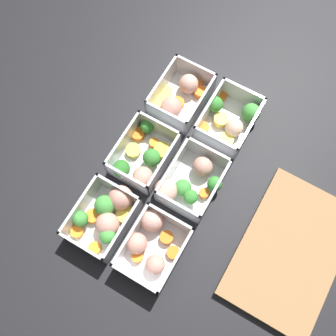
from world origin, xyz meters
TOP-DOWN VIEW (x-y plane):
  - ground_plane at (0.00, 0.00)m, footprint 4.00×4.00m
  - container_near_left at (-0.15, -0.06)m, footprint 0.14×0.12m
  - container_near_center at (0.01, -0.06)m, footprint 0.14×0.11m
  - container_near_right at (0.14, -0.05)m, footprint 0.15×0.10m
  - container_far_left at (-0.16, 0.06)m, footprint 0.13×0.11m
  - container_far_center at (0.01, 0.05)m, footprint 0.14×0.12m
  - container_far_right at (0.15, 0.05)m, footprint 0.14×0.11m
  - cutting_board at (0.03, 0.28)m, footprint 0.28×0.18m

SIDE VIEW (x-z plane):
  - ground_plane at x=0.00m, z-range 0.00..0.00m
  - cutting_board at x=0.03m, z-range 0.00..0.02m
  - container_near_left at x=-0.15m, z-range -0.01..0.05m
  - container_far_left at x=-0.16m, z-range -0.01..0.05m
  - container_far_right at x=0.15m, z-range -0.01..0.05m
  - container_near_center at x=0.01m, z-range -0.01..0.05m
  - container_far_center at x=0.01m, z-range 0.00..0.05m
  - container_near_right at x=0.14m, z-range 0.00..0.05m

